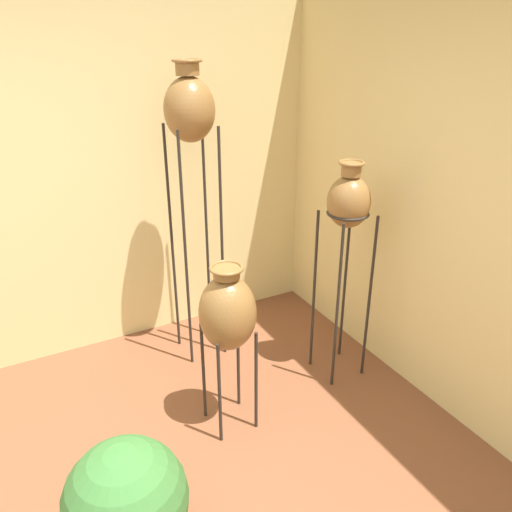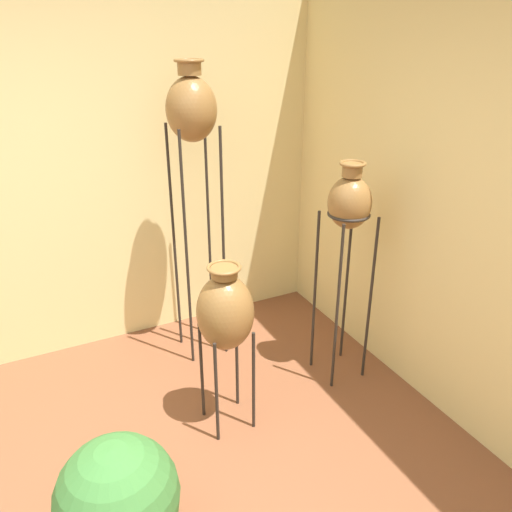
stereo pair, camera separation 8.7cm
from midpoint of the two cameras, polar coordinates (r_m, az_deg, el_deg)
name	(u,v)px [view 1 (the left image)]	position (r m, az deg, el deg)	size (l,w,h in m)	color
wall_back	(17,182)	(3.69, -26.25, 7.62)	(8.33, 0.06, 2.70)	beige
vase_stand_tall	(190,116)	(3.33, -8.34, 15.52)	(0.33, 0.33, 2.10)	#28231E
vase_stand_medium	(348,207)	(3.20, 9.74, 5.55)	(0.29, 0.29, 1.53)	#28231E
vase_stand_short	(228,313)	(2.86, -4.14, -6.53)	(0.33, 0.33, 1.08)	#28231E
potted_plant	(127,506)	(2.51, -15.60, -25.85)	(0.55, 0.55, 0.67)	#B26647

